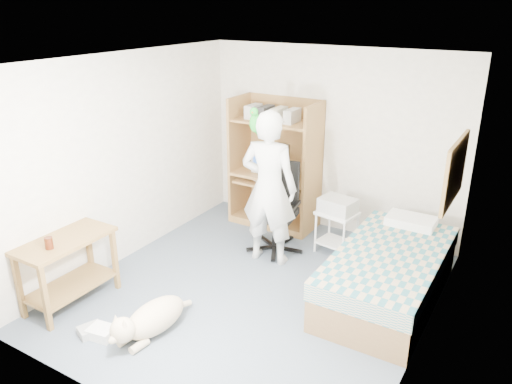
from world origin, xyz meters
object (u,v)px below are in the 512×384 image
(bed, at_px, (388,274))
(printer_cart, at_px, (337,226))
(office_chair, at_px, (277,219))
(side_desk, at_px, (68,261))
(computer_hutch, at_px, (276,169))
(dog, at_px, (151,319))
(person, at_px, (269,188))

(bed, height_order, printer_cart, bed)
(bed, height_order, office_chair, office_chair)
(bed, xyz_separation_m, side_desk, (-2.85, -1.82, 0.21))
(bed, relative_size, side_desk, 2.02)
(bed, distance_m, printer_cart, 1.13)
(computer_hutch, relative_size, printer_cart, 3.21)
(bed, bearing_deg, computer_hutch, 150.71)
(printer_cart, bearing_deg, dog, -99.25)
(computer_hutch, xyz_separation_m, printer_cart, (1.11, -0.43, -0.45))
(printer_cart, bearing_deg, bed, -28.04)
(computer_hutch, bearing_deg, person, -65.52)
(computer_hutch, xyz_separation_m, bed, (2.00, -1.12, -0.53))
(computer_hutch, xyz_separation_m, dog, (0.24, -2.92, -0.65))
(computer_hutch, relative_size, office_chair, 1.58)
(side_desk, distance_m, dog, 1.14)
(person, relative_size, dog, 1.83)
(dog, xyz_separation_m, printer_cart, (0.87, 2.49, 0.20))
(side_desk, relative_size, person, 0.53)
(bed, relative_size, dog, 1.96)
(side_desk, distance_m, person, 2.37)
(office_chair, xyz_separation_m, person, (0.06, -0.31, 0.54))
(side_desk, bearing_deg, office_chair, 60.58)
(office_chair, height_order, person, person)
(computer_hutch, distance_m, person, 1.13)
(computer_hutch, xyz_separation_m, office_chair, (0.41, -0.71, -0.42))
(computer_hutch, relative_size, dog, 1.74)
(person, height_order, printer_cart, person)
(printer_cart, bearing_deg, side_desk, -117.99)
(side_desk, xyz_separation_m, person, (1.32, 1.92, 0.45))
(dog, bearing_deg, office_chair, 91.51)
(office_chair, relative_size, dog, 1.10)
(side_desk, bearing_deg, dog, 1.08)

